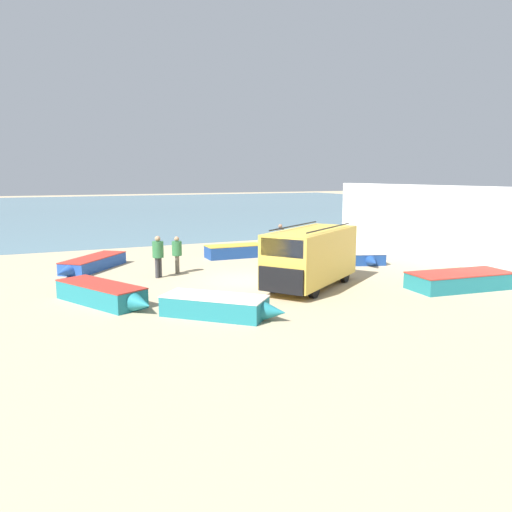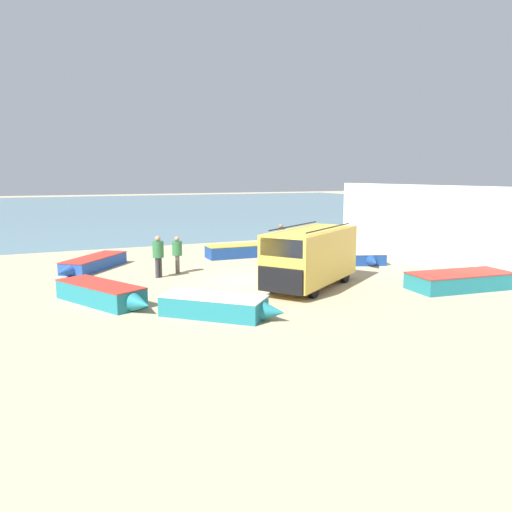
{
  "view_description": "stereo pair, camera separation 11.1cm",
  "coord_description": "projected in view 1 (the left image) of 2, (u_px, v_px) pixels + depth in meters",
  "views": [
    {
      "loc": [
        -8.24,
        -18.66,
        4.38
      ],
      "look_at": [
        0.47,
        0.26,
        1.0
      ],
      "focal_mm": 35.0,
      "sensor_mm": 36.0,
      "label": 1
    },
    {
      "loc": [
        -8.14,
        -18.71,
        4.38
      ],
      "look_at": [
        0.47,
        0.26,
        1.0
      ],
      "focal_mm": 35.0,
      "sensor_mm": 36.0,
      "label": 2
    }
  ],
  "objects": [
    {
      "name": "fishing_rowboat_1",
      "position": [
        92.0,
        264.0,
        23.36
      ],
      "size": [
        3.66,
        4.22,
        0.58
      ],
      "rotation": [
        0.0,
        0.0,
        4.03
      ],
      "color": "#234CA3",
      "rests_on": "ground_plane"
    },
    {
      "name": "ground_plane",
      "position": [
        248.0,
        281.0,
        20.84
      ],
      "size": [
        200.0,
        200.0,
        0.0
      ],
      "primitive_type": "plane",
      "color": "tan"
    },
    {
      "name": "sea_water",
      "position": [
        93.0,
        208.0,
        67.46
      ],
      "size": [
        120.0,
        80.0,
        0.01
      ],
      "primitive_type": "cube",
      "color": "slate",
      "rests_on": "ground_plane"
    },
    {
      "name": "fisherman_2",
      "position": [
        177.0,
        251.0,
        22.37
      ],
      "size": [
        0.44,
        0.44,
        1.68
      ],
      "rotation": [
        0.0,
        0.0,
        2.64
      ],
      "color": "#5B564C",
      "rests_on": "ground_plane"
    },
    {
      "name": "harbor_wall",
      "position": [
        434.0,
        223.0,
        25.98
      ],
      "size": [
        0.5,
        15.95,
        3.87
      ],
      "primitive_type": "cube",
      "color": "silver",
      "rests_on": "ground_plane"
    },
    {
      "name": "fishing_rowboat_5",
      "position": [
        219.0,
        306.0,
        15.6
      ],
      "size": [
        3.52,
        3.4,
        0.66
      ],
      "rotation": [
        0.0,
        0.0,
        5.53
      ],
      "color": "#1E757F",
      "rests_on": "ground_plane"
    },
    {
      "name": "fishing_rowboat_2",
      "position": [
        360.0,
        255.0,
        25.95
      ],
      "size": [
        2.77,
        4.68,
        0.59
      ],
      "rotation": [
        0.0,
        0.0,
        4.37
      ],
      "color": "navy",
      "rests_on": "ground_plane"
    },
    {
      "name": "fisherman_3",
      "position": [
        304.0,
        248.0,
        23.63
      ],
      "size": [
        0.43,
        0.43,
        1.64
      ],
      "rotation": [
        0.0,
        0.0,
        5.04
      ],
      "color": "#5B564C",
      "rests_on": "ground_plane"
    },
    {
      "name": "fishing_rowboat_4",
      "position": [
        463.0,
        280.0,
        19.47
      ],
      "size": [
        4.99,
        2.08,
        0.66
      ],
      "rotation": [
        0.0,
        0.0,
        6.18
      ],
      "color": "#1E757F",
      "rests_on": "ground_plane"
    },
    {
      "name": "fisherman_0",
      "position": [
        280.0,
        237.0,
        27.44
      ],
      "size": [
        0.46,
        0.46,
        1.73
      ],
      "rotation": [
        0.0,
        0.0,
        0.89
      ],
      "color": "#38383D",
      "rests_on": "ground_plane"
    },
    {
      "name": "fishing_rowboat_3",
      "position": [
        237.0,
        251.0,
        26.9
      ],
      "size": [
        3.71,
        1.34,
        0.68
      ],
      "rotation": [
        0.0,
        0.0,
        6.25
      ],
      "color": "navy",
      "rests_on": "ground_plane"
    },
    {
      "name": "parked_van",
      "position": [
        311.0,
        256.0,
        19.54
      ],
      "size": [
        5.26,
        4.43,
        2.42
      ],
      "rotation": [
        0.0,
        0.0,
        3.75
      ],
      "color": "gold",
      "rests_on": "ground_plane"
    },
    {
      "name": "fishing_rowboat_0",
      "position": [
        104.0,
        294.0,
        17.12
      ],
      "size": [
        2.83,
        4.38,
        0.69
      ],
      "rotation": [
        0.0,
        0.0,
        5.18
      ],
      "color": "#1E757F",
      "rests_on": "ground_plane"
    },
    {
      "name": "fisherman_1",
      "position": [
        158.0,
        253.0,
        21.41
      ],
      "size": [
        0.48,
        0.48,
        1.82
      ],
      "rotation": [
        0.0,
        0.0,
        2.16
      ],
      "color": "#38383D",
      "rests_on": "ground_plane"
    }
  ]
}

